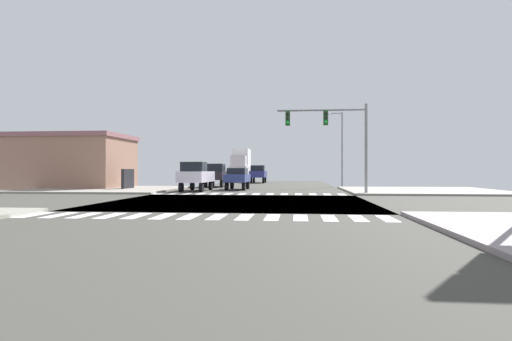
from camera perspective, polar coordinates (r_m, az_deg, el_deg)
ground at (r=22.31m, az=-2.44°, el=-4.37°), size 90.00×90.00×0.05m
sidewalk_corner_ne at (r=35.47m, az=21.80°, el=-2.59°), size 12.00×12.00×0.14m
sidewalk_corner_nw at (r=37.68m, az=-19.75°, el=-2.43°), size 12.00×12.00×0.14m
crosswalk_near at (r=15.20m, az=-7.25°, el=-6.31°), size 13.50×2.00×0.01m
crosswalk_far at (r=29.56m, az=-0.94°, el=-3.23°), size 13.50×2.00×0.01m
traffic_signal_mast at (r=29.48m, az=10.23°, el=5.79°), size 6.25×0.55×6.30m
street_lamp at (r=43.58m, az=11.43°, el=3.87°), size 1.78×0.32×7.66m
bank_building at (r=43.14m, az=-25.90°, el=1.12°), size 15.03×7.34×5.00m
box_truck_nearside_1 at (r=60.66m, az=-2.10°, el=0.85°), size 2.40×7.20×4.85m
pickup_farside_1 at (r=55.66m, az=0.32°, el=-0.39°), size 2.00×5.10×2.35m
sedan_crossing_1 at (r=36.10m, az=-2.55°, el=-0.88°), size 1.80×4.30×1.88m
pickup_leading_2 at (r=42.41m, az=-5.44°, el=-0.51°), size 2.00×5.10×2.35m
pickup_trailing_3 at (r=33.91m, az=-8.25°, el=-0.64°), size 2.00×5.10×2.35m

